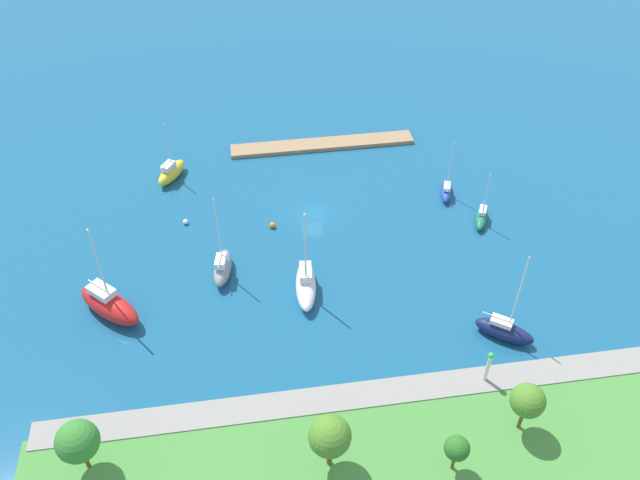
# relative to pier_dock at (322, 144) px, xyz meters

# --- Properties ---
(water) EXTENTS (160.00, 160.00, 0.00)m
(water) POSITION_rel_pier_dock_xyz_m (3.41, 14.36, -0.27)
(water) COLOR #19567F
(water) RESTS_ON ground
(pier_dock) EXTENTS (25.13, 2.77, 0.55)m
(pier_dock) POSITION_rel_pier_dock_xyz_m (0.00, 0.00, 0.00)
(pier_dock) COLOR #997A56
(pier_dock) RESTS_ON ground
(breakwater) EXTENTS (56.10, 2.78, 1.31)m
(breakwater) POSITION_rel_pier_dock_xyz_m (3.41, 41.44, 0.38)
(breakwater) COLOR gray
(breakwater) RESTS_ON ground
(shoreline_park) EXTENTS (57.12, 11.98, 1.20)m
(shoreline_park) POSITION_rel_pier_dock_xyz_m (3.41, 47.75, 0.33)
(shoreline_park) COLOR #478C3D
(shoreline_park) RESTS_ON ground
(harbor_beacon) EXTENTS (0.56, 0.56, 3.73)m
(harbor_beacon) POSITION_rel_pier_dock_xyz_m (-8.74, 41.44, 3.19)
(harbor_beacon) COLOR silver
(harbor_beacon) RESTS_ON breakwater
(park_tree_center) EXTENTS (2.94, 2.94, 5.37)m
(park_tree_center) POSITION_rel_pier_dock_xyz_m (-10.00, 46.57, 4.80)
(park_tree_center) COLOR brown
(park_tree_center) RESTS_ON shoreline_park
(park_tree_midwest) EXTENTS (2.08, 2.08, 4.03)m
(park_tree_midwest) POSITION_rel_pier_dock_xyz_m (-3.24, 49.39, 3.89)
(park_tree_midwest) COLOR brown
(park_tree_midwest) RESTS_ON shoreline_park
(park_tree_east) EXTENTS (3.45, 3.45, 5.82)m
(park_tree_east) POSITION_rel_pier_dock_xyz_m (6.62, 47.51, 4.98)
(park_tree_east) COLOR brown
(park_tree_east) RESTS_ON shoreline_park
(park_tree_west) EXTENTS (3.48, 3.48, 5.49)m
(park_tree_west) POSITION_rel_pier_dock_xyz_m (26.15, 44.86, 4.66)
(park_tree_west) COLOR brown
(park_tree_west) RESTS_ON shoreline_park
(sailboat_green_west_end) EXTENTS (3.10, 4.65, 7.21)m
(sailboat_green_west_end) POSITION_rel_pier_dock_xyz_m (-16.32, 18.71, 0.47)
(sailboat_green_west_end) COLOR #19724C
(sailboat_green_west_end) RESTS_ON water
(sailboat_gray_inner_mooring) EXTENTS (2.74, 5.65, 10.46)m
(sailboat_gray_inner_mooring) POSITION_rel_pier_dock_xyz_m (14.46, 23.15, 0.90)
(sailboat_gray_inner_mooring) COLOR gray
(sailboat_gray_inner_mooring) RESTS_ON water
(sailboat_blue_center_basin) EXTENTS (2.70, 4.70, 7.67)m
(sailboat_blue_center_basin) POSITION_rel_pier_dock_xyz_m (-13.67, 13.11, 0.52)
(sailboat_blue_center_basin) COLOR #2347B2
(sailboat_blue_center_basin) RESTS_ON water
(sailboat_white_outer_mooring) EXTENTS (2.86, 7.32, 11.14)m
(sailboat_white_outer_mooring) POSITION_rel_pier_dock_xyz_m (5.86, 27.02, 0.91)
(sailboat_white_outer_mooring) COLOR white
(sailboat_white_outer_mooring) RESTS_ON water
(sailboat_yellow_far_south) EXTENTS (4.41, 5.57, 8.19)m
(sailboat_yellow_far_south) POSITION_rel_pier_dock_xyz_m (20.32, 4.58, 0.80)
(sailboat_yellow_far_south) COLOR yellow
(sailboat_yellow_far_south) RESTS_ON water
(sailboat_red_by_breakwater) EXTENTS (7.62, 7.39, 11.87)m
(sailboat_red_by_breakwater) POSITION_rel_pier_dock_xyz_m (26.03, 27.22, 1.24)
(sailboat_red_by_breakwater) COLOR red
(sailboat_red_by_breakwater) RESTS_ON water
(sailboat_navy_mid_basin) EXTENTS (5.90, 4.95, 11.18)m
(sailboat_navy_mid_basin) POSITION_rel_pier_dock_xyz_m (-12.69, 35.98, 0.76)
(sailboat_navy_mid_basin) COLOR #141E4C
(sailboat_navy_mid_basin) RESTS_ON water
(mooring_buoy_orange) EXTENTS (0.72, 0.72, 0.72)m
(mooring_buoy_orange) POSITION_rel_pier_dock_xyz_m (8.41, 16.07, 0.09)
(mooring_buoy_orange) COLOR orange
(mooring_buoy_orange) RESTS_ON water
(mooring_buoy_white) EXTENTS (0.64, 0.64, 0.64)m
(mooring_buoy_white) POSITION_rel_pier_dock_xyz_m (18.58, 13.89, 0.04)
(mooring_buoy_white) COLOR white
(mooring_buoy_white) RESTS_ON water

